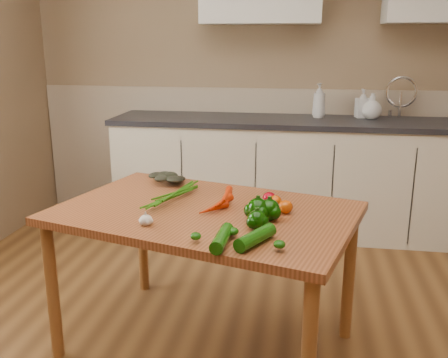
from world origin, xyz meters
The scene contains 17 objects.
room centered at (0.00, 0.17, 1.25)m, with size 4.04×5.04×2.64m.
counter_run centered at (0.21, 2.19, 0.46)m, with size 2.84×0.64×1.14m.
table centered at (-0.18, 0.50, 0.64)m, with size 1.53×1.20×0.72m.
soap_bottle_a centered at (0.37, 2.29, 1.03)m, with size 0.10×0.10×0.26m, color silver.
soap_bottle_b centered at (0.70, 2.34, 1.01)m, with size 0.10×0.10×0.22m, color silver.
soap_bottle_c centered at (0.77, 2.29, 1.00)m, with size 0.15×0.15×0.19m, color silver.
carrot_bunch centered at (-0.19, 0.56, 0.76)m, with size 0.25×0.19×0.07m, color red, non-canonical shape.
leafy_greens centered at (-0.47, 0.88, 0.77)m, with size 0.19×0.17×0.10m, color black, non-canonical shape.
garlic_bulb centered at (-0.39, 0.25, 0.75)m, with size 0.06×0.06×0.05m, color beige.
pepper_a centered at (0.08, 0.39, 0.77)m, with size 0.10×0.10×0.10m, color #093102.
pepper_b centered at (0.13, 0.40, 0.77)m, with size 0.09×0.09×0.09m, color #093102.
pepper_c centered at (0.08, 0.28, 0.76)m, with size 0.08×0.08×0.08m, color #093102.
tomato_a centered at (0.11, 0.62, 0.75)m, with size 0.07×0.07×0.06m, color #8F020F.
tomato_b centered at (0.14, 0.58, 0.75)m, with size 0.06×0.06×0.06m, color #B93F04.
tomato_c centered at (0.19, 0.50, 0.75)m, with size 0.07×0.07×0.06m, color #B93F04.
zucchini_a centered at (0.09, 0.12, 0.75)m, with size 0.06×0.06×0.21m, color #0E4106.
zucchini_b centered at (-0.03, 0.10, 0.75)m, with size 0.05×0.05×0.21m, color #0E4106.
Camera 1 is at (0.26, -1.65, 1.48)m, focal length 40.00 mm.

